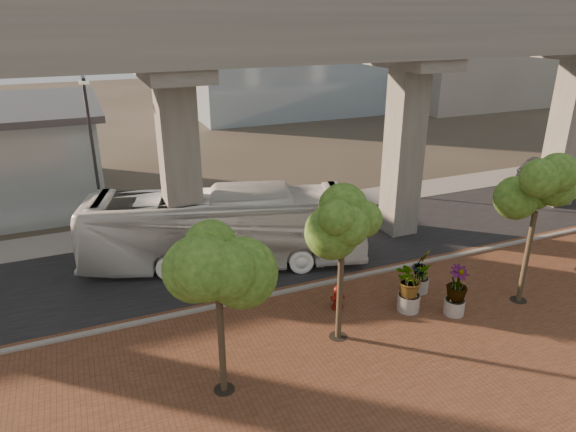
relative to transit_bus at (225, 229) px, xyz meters
name	(u,v)px	position (x,y,z in m)	size (l,w,h in m)	color
ground	(317,264)	(4.13, -1.81, -1.89)	(160.00, 160.00, 0.00)	#332D25
brick_plaza	(413,357)	(4.13, -9.81, -1.86)	(70.00, 13.00, 0.06)	brown
asphalt_road	(301,248)	(4.13, 0.19, -1.87)	(90.00, 8.00, 0.04)	black
curb_strip	(336,281)	(4.13, -3.81, -1.81)	(70.00, 0.25, 0.16)	gray
far_sidewalk	(265,213)	(4.13, 5.69, -1.86)	(90.00, 3.00, 0.06)	gray
transit_viaduct	(302,110)	(4.13, 0.19, 5.40)	(72.00, 5.60, 12.40)	gray
midrise_block	(465,8)	(42.13, 34.19, 10.11)	(18.00, 16.00, 24.00)	gray
transit_bus	(225,229)	(0.00, 0.00, 0.00)	(3.18, 13.54, 3.77)	white
parked_car	(543,170)	(25.22, 3.89, -1.07)	(1.73, 5.00, 1.64)	black
fire_hydrant	(338,297)	(3.13, -5.84, -1.30)	(0.55, 0.50, 1.10)	maroon
planter_front	(411,281)	(5.79, -7.10, -0.46)	(2.04, 2.04, 2.25)	gray
planter_right	(457,286)	(7.36, -8.06, -0.52)	(2.02, 2.02, 2.16)	#A7A397
planter_left	(421,266)	(7.13, -5.98, -0.60)	(1.84, 1.84, 2.03)	gray
street_tree_far_west	(217,264)	(-2.65, -8.84, 2.81)	(3.40, 3.40, 6.21)	brown
street_tree_near_west	(343,222)	(2.21, -7.66, 2.94)	(2.97, 2.97, 6.15)	brown
street_tree_near_east	(540,188)	(10.65, -8.30, 3.27)	(3.45, 3.45, 6.70)	brown
streetlamp_west	(94,154)	(-5.31, 3.90, 3.28)	(0.44, 1.28, 8.85)	#29292D
streetlamp_east	(407,127)	(13.66, 4.90, 2.84)	(0.40, 1.17, 8.10)	#2F2F34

